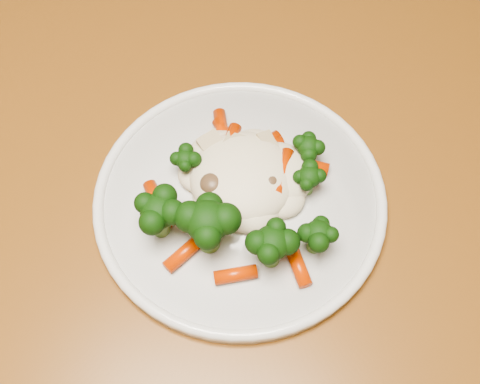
{
  "coord_description": "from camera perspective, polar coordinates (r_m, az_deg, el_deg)",
  "views": [
    {
      "loc": [
        -0.08,
        -0.32,
        1.23
      ],
      "look_at": [
        -0.13,
        -0.06,
        0.77
      ],
      "focal_mm": 45.0,
      "sensor_mm": 36.0,
      "label": 1
    }
  ],
  "objects": [
    {
      "name": "meal",
      "position": [
        0.52,
        -0.24,
        -0.18
      ],
      "size": [
        0.18,
        0.18,
        0.05
      ],
      "color": "#F1E3C1",
      "rests_on": "plate"
    },
    {
      "name": "dining_table",
      "position": [
        0.65,
        -4.31,
        -1.51
      ],
      "size": [
        1.42,
        1.08,
        0.75
      ],
      "rotation": [
        0.0,
        0.0,
        0.19
      ],
      "color": "brown",
      "rests_on": "ground"
    },
    {
      "name": "plate",
      "position": [
        0.54,
        0.0,
        -0.76
      ],
      "size": [
        0.26,
        0.26,
        0.01
      ],
      "primitive_type": "cylinder",
      "color": "white",
      "rests_on": "dining_table"
    }
  ]
}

